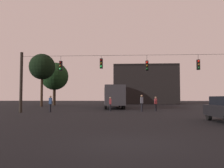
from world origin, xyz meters
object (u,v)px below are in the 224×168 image
Objects in this scene: car_far_left at (116,101)px; tree_behind_building at (42,67)px; tree_left_silhouette at (55,76)px; pedestrian_crossing_center at (110,103)px; pedestrian_crossing_right at (142,102)px; pedestrian_crossing_left at (156,103)px; city_bus at (113,95)px; pedestrian_near_bus at (50,103)px.

tree_behind_building reaches higher than car_far_left.
car_far_left is at bearing -2.92° from tree_left_silhouette.
pedestrian_crossing_center is at bearing -58.78° from tree_left_silhouette.
pedestrian_crossing_right is 0.20× the size of tree_behind_building.
car_far_left is 19.79m from pedestrian_crossing_left.
pedestrian_crossing_right is at bearing -68.35° from city_bus.
tree_behind_building is at bearing 143.55° from pedestrian_crossing_left.
pedestrian_crossing_center reaches higher than car_far_left.
car_far_left is 2.87× the size of pedestrian_crossing_left.
pedestrian_crossing_left is 4.91m from pedestrian_crossing_center.
tree_left_silhouette is (-17.13, 19.71, 4.71)m from pedestrian_crossing_left.
city_bus reaches higher than pedestrian_near_bus.
pedestrian_crossing_center is 18.78m from tree_behind_building.
pedestrian_crossing_center is at bearing 19.78° from pedestrian_near_bus.
pedestrian_near_bus is at bearing -170.97° from pedestrian_crossing_right.
car_far_left is 22.40m from pedestrian_near_bus.
pedestrian_crossing_center is at bearing -47.07° from tree_behind_building.
tree_left_silhouette is 0.95× the size of tree_behind_building.
pedestrian_near_bus is at bearing -104.37° from car_far_left.
tree_behind_building is at bearing 138.43° from pedestrian_crossing_right.
city_bus reaches higher than pedestrian_crossing_center.
car_far_left is at bearing 75.63° from pedestrian_near_bus.
pedestrian_near_bus is at bearing -119.61° from city_bus.
pedestrian_near_bus is (-5.86, -2.11, 0.08)m from pedestrian_crossing_center.
city_bus is at bearing 111.65° from pedestrian_crossing_right.
tree_behind_building reaches higher than tree_left_silhouette.
pedestrian_crossing_center is 24.09m from tree_left_silhouette.
pedestrian_crossing_left is 21.98m from tree_behind_building.
pedestrian_crossing_left is at bearing 5.75° from pedestrian_crossing_center.
tree_behind_building is at bearing 112.61° from pedestrian_near_bus.
city_bus is 9.35m from pedestrian_crossing_right.
tree_behind_building reaches higher than pedestrian_near_bus.
pedestrian_crossing_right is 0.21× the size of tree_left_silhouette.
pedestrian_crossing_center is 3.38m from pedestrian_crossing_right.
tree_left_silhouette reaches higher than pedestrian_crossing_left.
pedestrian_near_bus is (-5.56, -21.70, 0.13)m from car_far_left.
pedestrian_crossing_right is (3.43, -8.65, -0.88)m from city_bus.
tree_behind_building is at bearing -151.42° from car_far_left.
pedestrian_near_bus is 0.20× the size of tree_left_silhouette.
pedestrian_crossing_center is at bearing -174.25° from pedestrian_crossing_left.
tree_behind_building is (-12.08, 5.11, 4.65)m from city_bus.
car_far_left is 12.88m from tree_left_silhouette.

